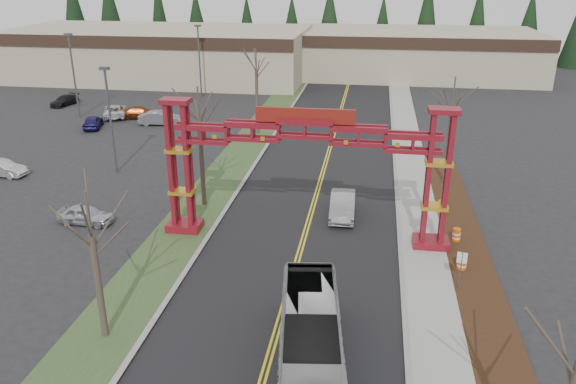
% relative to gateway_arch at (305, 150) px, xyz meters
% --- Properties ---
extents(road, '(12.00, 110.00, 0.02)m').
position_rel_gateway_arch_xyz_m(road, '(-0.00, 7.00, -5.97)').
color(road, black).
rests_on(road, ground).
extents(lane_line_left, '(0.12, 100.00, 0.01)m').
position_rel_gateway_arch_xyz_m(lane_line_left, '(-0.12, 7.00, -5.96)').
color(lane_line_left, yellow).
rests_on(lane_line_left, road).
extents(lane_line_right, '(0.12, 100.00, 0.01)m').
position_rel_gateway_arch_xyz_m(lane_line_right, '(0.12, 7.00, -5.96)').
color(lane_line_right, yellow).
rests_on(lane_line_right, road).
extents(curb_right, '(0.30, 110.00, 0.15)m').
position_rel_gateway_arch_xyz_m(curb_right, '(6.15, 7.00, -5.91)').
color(curb_right, gray).
rests_on(curb_right, ground).
extents(sidewalk_right, '(2.60, 110.00, 0.14)m').
position_rel_gateway_arch_xyz_m(sidewalk_right, '(7.60, 7.00, -5.91)').
color(sidewalk_right, gray).
rests_on(sidewalk_right, ground).
extents(landscape_strip, '(2.60, 50.00, 0.12)m').
position_rel_gateway_arch_xyz_m(landscape_strip, '(10.20, -8.00, -5.92)').
color(landscape_strip, black).
rests_on(landscape_strip, ground).
extents(grass_median, '(4.00, 110.00, 0.08)m').
position_rel_gateway_arch_xyz_m(grass_median, '(-8.00, 7.00, -5.94)').
color(grass_median, '#2F4824').
rests_on(grass_median, ground).
extents(curb_left, '(0.30, 110.00, 0.15)m').
position_rel_gateway_arch_xyz_m(curb_left, '(-6.15, 7.00, -5.91)').
color(curb_left, gray).
rests_on(curb_left, ground).
extents(gateway_arch, '(18.20, 1.60, 8.90)m').
position_rel_gateway_arch_xyz_m(gateway_arch, '(0.00, 0.00, 0.00)').
color(gateway_arch, maroon).
rests_on(gateway_arch, ground).
extents(retail_building_west, '(46.00, 22.30, 7.50)m').
position_rel_gateway_arch_xyz_m(retail_building_west, '(-30.00, 53.96, -2.22)').
color(retail_building_west, tan).
rests_on(retail_building_west, ground).
extents(retail_building_east, '(38.00, 20.30, 7.00)m').
position_rel_gateway_arch_xyz_m(retail_building_east, '(10.00, 61.95, -2.47)').
color(retail_building_east, tan).
rests_on(retail_building_east, ground).
extents(conifer_treeline, '(116.10, 5.60, 13.00)m').
position_rel_gateway_arch_xyz_m(conifer_treeline, '(0.25, 74.00, 0.50)').
color(conifer_treeline, black).
rests_on(conifer_treeline, ground).
extents(transit_bus, '(3.92, 11.06, 3.02)m').
position_rel_gateway_arch_xyz_m(transit_bus, '(1.97, -13.10, -4.47)').
color(transit_bus, '#AEAFB6').
rests_on(transit_bus, ground).
extents(silver_sedan, '(1.85, 4.92, 1.60)m').
position_rel_gateway_arch_xyz_m(silver_sedan, '(2.22, 4.00, -5.18)').
color(silver_sedan, '#A5A8AD').
rests_on(silver_sedan, ground).
extents(parked_car_near_a, '(3.89, 1.73, 1.30)m').
position_rel_gateway_arch_xyz_m(parked_car_near_a, '(-15.04, 0.00, -5.33)').
color(parked_car_near_a, '#BABEC2').
rests_on(parked_car_near_a, ground).
extents(parked_car_near_b, '(4.21, 1.76, 1.35)m').
position_rel_gateway_arch_xyz_m(parked_car_near_b, '(-26.54, 7.76, -5.31)').
color(parked_car_near_b, silver).
rests_on(parked_car_near_b, ground).
extents(parked_car_mid_a, '(4.94, 3.12, 1.33)m').
position_rel_gateway_arch_xyz_m(parked_car_mid_a, '(-22.82, 28.11, -5.32)').
color(parked_car_mid_a, maroon).
rests_on(parked_car_mid_a, ground).
extents(parked_car_mid_b, '(2.73, 4.41, 1.40)m').
position_rel_gateway_arch_xyz_m(parked_car_mid_b, '(-26.18, 23.14, -5.28)').
color(parked_car_mid_b, navy).
rests_on(parked_car_mid_b, ground).
extents(parked_car_far_a, '(4.83, 2.22, 1.53)m').
position_rel_gateway_arch_xyz_m(parked_car_far_a, '(-19.44, 25.61, -5.22)').
color(parked_car_far_a, gray).
rests_on(parked_car_far_a, ground).
extents(parked_car_far_b, '(4.24, 5.77, 1.46)m').
position_rel_gateway_arch_xyz_m(parked_car_far_b, '(-25.95, 28.19, -5.25)').
color(parked_car_far_b, silver).
rests_on(parked_car_far_b, ground).
extents(parked_car_far_c, '(2.47, 4.48, 1.23)m').
position_rel_gateway_arch_xyz_m(parked_car_far_c, '(-34.95, 32.83, -5.37)').
color(parked_car_far_c, black).
rests_on(parked_car_far_c, ground).
extents(bare_tree_median_near, '(3.24, 3.24, 7.46)m').
position_rel_gateway_arch_xyz_m(bare_tree_median_near, '(-8.00, -11.72, -0.69)').
color(bare_tree_median_near, '#382D26').
rests_on(bare_tree_median_near, ground).
extents(bare_tree_median_mid, '(3.36, 3.36, 8.79)m').
position_rel_gateway_arch_xyz_m(bare_tree_median_mid, '(-8.00, 4.42, 0.54)').
color(bare_tree_median_mid, '#382D26').
rests_on(bare_tree_median_mid, ground).
extents(bare_tree_median_far, '(3.31, 3.31, 8.82)m').
position_rel_gateway_arch_xyz_m(bare_tree_median_far, '(-8.00, 23.79, 0.60)').
color(bare_tree_median_far, '#382D26').
rests_on(bare_tree_median_far, ground).
extents(bare_tree_right_far, '(3.22, 3.22, 8.64)m').
position_rel_gateway_arch_xyz_m(bare_tree_right_far, '(10.00, 11.77, 0.48)').
color(bare_tree_right_far, '#382D26').
rests_on(bare_tree_right_far, ground).
extents(light_pole_near, '(0.78, 0.39, 8.95)m').
position_rel_gateway_arch_xyz_m(light_pole_near, '(-17.48, 10.10, -0.81)').
color(light_pole_near, '#3F3F44').
rests_on(light_pole_near, ground).
extents(light_pole_mid, '(0.83, 0.41, 9.56)m').
position_rel_gateway_arch_xyz_m(light_pole_mid, '(-29.98, 27.27, -0.45)').
color(light_pole_mid, '#3F3F44').
rests_on(light_pole_mid, ground).
extents(light_pole_far, '(0.82, 0.41, 9.45)m').
position_rel_gateway_arch_xyz_m(light_pole_far, '(-19.16, 40.19, -0.52)').
color(light_pole_far, '#3F3F44').
rests_on(light_pole_far, ground).
extents(street_sign, '(0.52, 0.14, 2.31)m').
position_rel_gateway_arch_xyz_m(street_sign, '(9.11, -4.91, -4.32)').
color(street_sign, '#3F3F44').
rests_on(street_sign, ground).
extents(barrel_south, '(0.55, 0.55, 1.01)m').
position_rel_gateway_arch_xyz_m(barrel_south, '(9.55, -2.67, -5.48)').
color(barrel_south, '#D9570C').
rests_on(barrel_south, ground).
extents(barrel_mid, '(0.52, 0.52, 0.95)m').
position_rel_gateway_arch_xyz_m(barrel_mid, '(9.67, 0.99, -5.51)').
color(barrel_mid, '#D9570C').
rests_on(barrel_mid, ground).
extents(barrel_north, '(0.57, 0.57, 1.05)m').
position_rel_gateway_arch_xyz_m(barrel_north, '(9.14, 5.29, -5.46)').
color(barrel_north, '#D9570C').
rests_on(barrel_north, ground).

